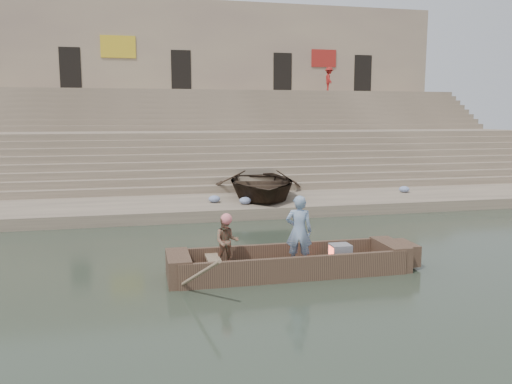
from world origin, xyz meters
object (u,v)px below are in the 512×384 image
object	(u,v)px
rowing_man	(227,241)
beached_rowboat	(261,184)
standing_man	(299,231)
television	(340,253)
main_rowboat	(289,269)
pedestrian	(329,80)

from	to	relation	value
rowing_man	beached_rowboat	bearing A→B (deg)	79.98
standing_man	rowing_man	bearing A→B (deg)	7.35
television	rowing_man	bearing A→B (deg)	176.64
main_rowboat	rowing_man	bearing A→B (deg)	173.75
main_rowboat	standing_man	size ratio (longest dim) A/B	3.05
standing_man	television	size ratio (longest dim) A/B	3.56
television	pedestrian	world-z (taller)	pedestrian
rowing_man	television	distance (m)	2.72
standing_man	beached_rowboat	world-z (taller)	standing_man
standing_man	beached_rowboat	distance (m)	8.80
rowing_man	standing_man	bearing A→B (deg)	-3.74
rowing_man	beached_rowboat	world-z (taller)	beached_rowboat
pedestrian	television	bearing A→B (deg)	170.42
standing_man	rowing_man	world-z (taller)	standing_man
rowing_man	television	xyz separation A→B (m)	(2.68, -0.16, -0.38)
beached_rowboat	pedestrian	xyz separation A→B (m)	(8.08, 14.04, 5.09)
main_rowboat	pedestrian	size ratio (longest dim) A/B	2.98
main_rowboat	rowing_man	world-z (taller)	rowing_man
main_rowboat	pedestrian	bearing A→B (deg)	67.37
standing_man	beached_rowboat	bearing A→B (deg)	-78.23
main_rowboat	standing_man	distance (m)	0.96
beached_rowboat	pedestrian	world-z (taller)	pedestrian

